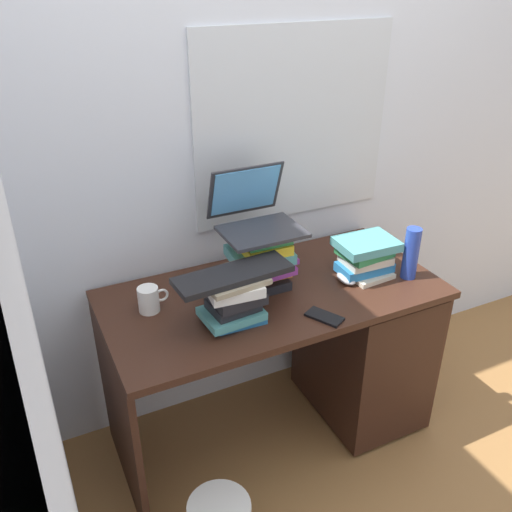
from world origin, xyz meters
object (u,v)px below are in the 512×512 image
object	(u,v)px
book_stack_tall	(261,260)
keyboard	(233,275)
mug	(149,299)
cell_phone	(324,317)
water_bottle	(411,253)
book_stack_keyboard_riser	(234,298)
laptop	(255,214)
computer_mouse	(346,278)
desk	(342,341)
book_stack_side	(366,256)

from	to	relation	value
book_stack_tall	keyboard	xyz separation A→B (m)	(-0.20, -0.18, 0.08)
mug	cell_phone	size ratio (longest dim) A/B	0.86
water_bottle	book_stack_keyboard_riser	bearing A→B (deg)	178.09
water_bottle	cell_phone	xyz separation A→B (m)	(-0.47, -0.10, -0.11)
book_stack_tall	laptop	bearing A→B (deg)	88.16
book_stack_tall	computer_mouse	world-z (taller)	book_stack_tall
book_stack_tall	desk	bearing A→B (deg)	-13.16
computer_mouse	cell_phone	world-z (taller)	computer_mouse
desk	computer_mouse	distance (m)	0.36
cell_phone	computer_mouse	bearing A→B (deg)	12.08
desk	keyboard	world-z (taller)	keyboard
book_stack_keyboard_riser	desk	bearing A→B (deg)	9.26
laptop	mug	xyz separation A→B (m)	(-0.46, -0.04, -0.24)
book_stack_tall	mug	world-z (taller)	book_stack_tall
keyboard	water_bottle	size ratio (longest dim) A/B	1.91
computer_mouse	keyboard	bearing A→B (deg)	-174.11
book_stack_tall	cell_phone	bearing A→B (deg)	-70.68
cell_phone	keyboard	bearing A→B (deg)	129.68
desk	book_stack_tall	xyz separation A→B (m)	(-0.36, 0.08, 0.46)
book_stack_side	mug	world-z (taller)	book_stack_side
keyboard	cell_phone	size ratio (longest dim) A/B	3.09
book_stack_side	water_bottle	distance (m)	0.18
computer_mouse	water_bottle	xyz separation A→B (m)	(0.25, -0.08, 0.09)
cell_phone	water_bottle	bearing A→B (deg)	-15.30
keyboard	water_bottle	world-z (taller)	water_bottle
mug	keyboard	bearing A→B (deg)	-38.11
book_stack_side	water_bottle	world-z (taller)	water_bottle
book_stack_side	mug	distance (m)	0.89
mug	water_bottle	size ratio (longest dim) A/B	0.53
desk	mug	size ratio (longest dim) A/B	11.46
laptop	mug	world-z (taller)	laptop
mug	cell_phone	world-z (taller)	mug
water_bottle	cell_phone	bearing A→B (deg)	-167.53
laptop	cell_phone	world-z (taller)	laptop
cell_phone	mug	bearing A→B (deg)	121.97
desk	book_stack_keyboard_riser	xyz separation A→B (m)	(-0.56, -0.09, 0.44)
book_stack_keyboard_riser	computer_mouse	bearing A→B (deg)	5.58
book_stack_tall	computer_mouse	xyz separation A→B (m)	(0.32, -0.12, -0.10)
book_stack_keyboard_riser	keyboard	bearing A→B (deg)	-106.32
book_stack_tall	water_bottle	bearing A→B (deg)	-19.21
book_stack_keyboard_riser	laptop	world-z (taller)	laptop
book_stack_keyboard_riser	water_bottle	xyz separation A→B (m)	(0.78, -0.03, 0.01)
keyboard	mug	world-z (taller)	keyboard
book_stack_side	computer_mouse	xyz separation A→B (m)	(-0.10, -0.02, -0.07)
book_stack_keyboard_riser	computer_mouse	size ratio (longest dim) A/B	2.28
keyboard	cell_phone	bearing A→B (deg)	-26.26
desk	mug	distance (m)	0.91
mug	water_bottle	distance (m)	1.06
book_stack_keyboard_riser	water_bottle	size ratio (longest dim) A/B	1.08
laptop	mug	bearing A→B (deg)	-174.78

